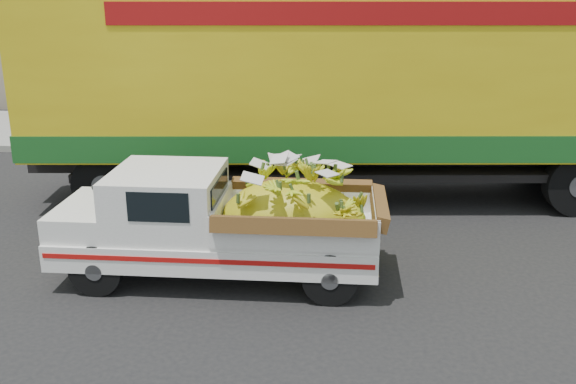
# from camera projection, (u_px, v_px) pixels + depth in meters

# --- Properties ---
(ground) EXTENTS (100.00, 100.00, 0.00)m
(ground) POSITION_uv_depth(u_px,v_px,m) (264.00, 263.00, 9.12)
(ground) COLOR black
(ground) RESTS_ON ground
(curb) EXTENTS (60.00, 0.25, 0.15)m
(curb) POSITION_uv_depth(u_px,v_px,m) (304.00, 157.00, 14.43)
(curb) COLOR gray
(curb) RESTS_ON ground
(sidewalk) EXTENTS (60.00, 4.00, 0.14)m
(sidewalk) POSITION_uv_depth(u_px,v_px,m) (312.00, 136.00, 16.42)
(sidewalk) COLOR gray
(sidewalk) RESTS_ON ground
(building_left) EXTENTS (18.00, 6.00, 5.00)m
(building_left) POSITION_uv_depth(u_px,v_px,m) (97.00, 23.00, 22.17)
(building_left) COLOR gray
(building_left) RESTS_ON ground
(pickup_truck) EXTENTS (4.26, 1.70, 1.47)m
(pickup_truck) POSITION_uv_depth(u_px,v_px,m) (242.00, 222.00, 8.43)
(pickup_truck) COLOR black
(pickup_truck) RESTS_ON ground
(semi_trailer) EXTENTS (12.04, 3.97, 3.80)m
(semi_trailer) POSITION_uv_depth(u_px,v_px,m) (369.00, 82.00, 11.33)
(semi_trailer) COLOR black
(semi_trailer) RESTS_ON ground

